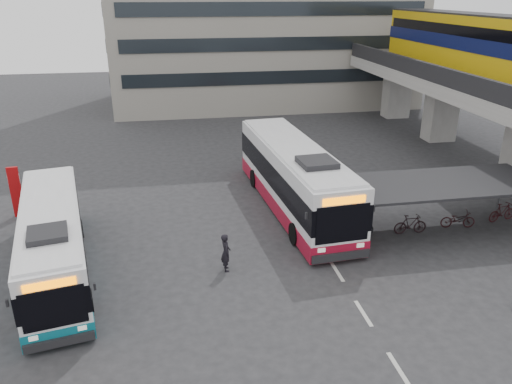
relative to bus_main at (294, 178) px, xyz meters
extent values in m
plane|color=#28282B|center=(-2.32, -6.91, -1.76)|extent=(120.00, 120.00, 0.00)
cube|color=gray|center=(14.68, 11.09, 0.54)|extent=(2.20, 1.60, 4.60)
cube|color=gray|center=(14.68, 19.09, 0.54)|extent=(2.20, 1.60, 4.60)
cube|color=gray|center=(14.68, 5.09, 3.29)|extent=(8.00, 32.00, 0.90)
cube|color=black|center=(10.93, 5.09, 4.29)|extent=(0.35, 32.00, 1.10)
cube|color=#C49B0B|center=(14.68, 8.53, 5.84)|extent=(2.90, 20.00, 3.90)
cube|color=#0B113D|center=(14.68, 8.53, 6.04)|extent=(2.98, 20.02, 0.90)
cube|color=black|center=(14.68, 8.53, 6.84)|extent=(2.96, 19.20, 0.70)
cube|color=black|center=(14.68, 8.53, 7.79)|extent=(2.70, 19.60, 0.25)
cylinder|color=#595B60|center=(1.38, -2.11, -0.56)|extent=(0.12, 0.12, 2.40)
cylinder|color=#595B60|center=(10.98, -2.11, -0.56)|extent=(0.12, 0.12, 2.40)
cylinder|color=#595B60|center=(1.38, -5.71, -0.56)|extent=(0.12, 0.12, 2.40)
cube|color=black|center=(6.18, -3.91, 0.72)|extent=(10.00, 4.00, 0.12)
imported|color=black|center=(2.18, -3.91, -1.31)|extent=(1.71, 0.60, 0.90)
imported|color=black|center=(4.85, -3.91, -1.26)|extent=(1.66, 0.47, 1.00)
imported|color=black|center=(7.51, -3.91, -1.31)|extent=(1.71, 0.60, 0.90)
imported|color=black|center=(10.18, -3.91, -1.26)|extent=(1.66, 0.47, 1.00)
cube|color=beige|center=(0.18, -12.91, -1.76)|extent=(0.15, 1.60, 0.01)
cube|color=beige|center=(0.18, -9.91, -1.76)|extent=(0.15, 1.60, 0.01)
cube|color=beige|center=(0.18, -6.91, -1.76)|extent=(0.15, 1.60, 0.01)
cube|color=white|center=(0.00, 0.02, 0.18)|extent=(3.67, 12.97, 2.93)
cube|color=maroon|center=(0.00, 0.02, -1.18)|extent=(3.72, 13.02, 0.80)
cube|color=black|center=(0.00, 0.02, 0.32)|extent=(3.74, 13.00, 1.23)
cube|color=orange|center=(0.48, -6.37, 1.28)|extent=(1.91, 0.22, 0.32)
cube|color=black|center=(0.24, -3.17, 1.89)|extent=(1.76, 1.83, 0.30)
cylinder|color=black|center=(-0.97, -4.16, -1.23)|extent=(0.40, 1.09, 1.07)
cylinder|color=black|center=(1.01, 3.69, -1.23)|extent=(0.40, 1.09, 1.07)
cube|color=white|center=(-11.48, -4.81, -0.13)|extent=(4.25, 10.95, 2.45)
cube|color=#0C6272|center=(-11.48, -4.81, -1.27)|extent=(4.30, 11.00, 0.67)
cube|color=black|center=(-11.48, -4.81, -0.02)|extent=(4.31, 10.98, 1.03)
cube|color=orange|center=(-10.47, -10.07, 0.78)|extent=(1.58, 0.38, 0.27)
cube|color=black|center=(-10.97, -7.44, 1.29)|extent=(1.61, 1.66, 0.25)
cylinder|color=black|center=(-11.87, -8.37, -1.32)|extent=(0.43, 0.93, 0.89)
cylinder|color=black|center=(-11.00, -1.66, -1.32)|extent=(0.43, 0.93, 0.89)
imported|color=black|center=(-4.44, -5.92, -0.92)|extent=(0.43, 0.63, 1.69)
cube|color=#AC0A0C|center=(-14.51, 1.49, -0.40)|extent=(0.56, 0.23, 2.73)
cube|color=white|center=(-14.51, 1.49, 0.31)|extent=(0.59, 0.12, 0.55)
camera|label=1|loc=(-6.46, -24.39, 9.32)|focal=35.00mm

